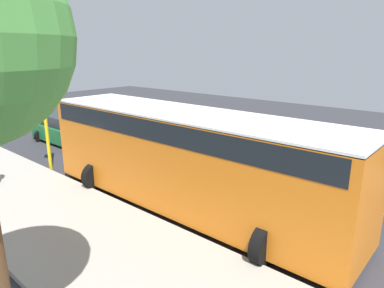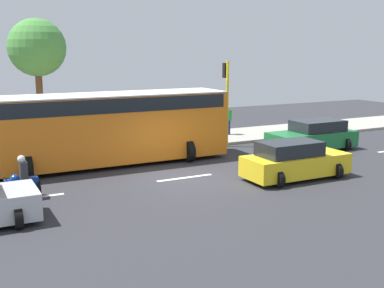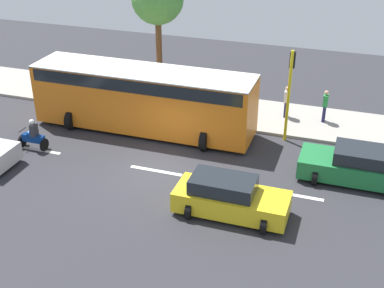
{
  "view_description": "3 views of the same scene",
  "coord_description": "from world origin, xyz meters",
  "px_view_note": "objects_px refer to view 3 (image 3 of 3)",
  "views": [
    {
      "loc": [
        11.38,
        9.14,
        5.01
      ],
      "look_at": [
        0.6,
        -0.29,
        1.08
      ],
      "focal_mm": 32.3,
      "sensor_mm": 36.0,
      "label": 1
    },
    {
      "loc": [
        -16.7,
        8.18,
        5.01
      ],
      "look_at": [
        0.65,
        -0.65,
        1.22
      ],
      "focal_mm": 44.93,
      "sensor_mm": 36.0,
      "label": 2
    },
    {
      "loc": [
        -17.9,
        -7.71,
        11.57
      ],
      "look_at": [
        0.3,
        -1.55,
        1.44
      ],
      "focal_mm": 48.4,
      "sensor_mm": 36.0,
      "label": 3
    }
  ],
  "objects_px": {
    "pedestrian_near_signal": "(286,101)",
    "traffic_light_corner": "(290,83)",
    "city_bus": "(143,96)",
    "motorcycle": "(33,136)",
    "pedestrian_by_tree": "(325,105)",
    "car_green": "(357,166)",
    "car_yellow_cab": "(230,198)"
  },
  "relations": [
    {
      "from": "pedestrian_near_signal",
      "to": "motorcycle",
      "type": "bearing_deg",
      "value": 123.66
    },
    {
      "from": "car_yellow_cab",
      "to": "pedestrian_near_signal",
      "type": "xyz_separation_m",
      "value": [
        9.18,
        -0.58,
        0.35
      ]
    },
    {
      "from": "car_yellow_cab",
      "to": "traffic_light_corner",
      "type": "distance_m",
      "value": 7.3
    },
    {
      "from": "motorcycle",
      "to": "pedestrian_by_tree",
      "type": "distance_m",
      "value": 14.48
    },
    {
      "from": "pedestrian_by_tree",
      "to": "traffic_light_corner",
      "type": "xyz_separation_m",
      "value": [
        -2.36,
        1.57,
        1.87
      ]
    },
    {
      "from": "car_yellow_cab",
      "to": "pedestrian_by_tree",
      "type": "bearing_deg",
      "value": -15.35
    },
    {
      "from": "pedestrian_by_tree",
      "to": "traffic_light_corner",
      "type": "relative_size",
      "value": 0.38
    },
    {
      "from": "car_green",
      "to": "pedestrian_by_tree",
      "type": "distance_m",
      "value": 5.57
    },
    {
      "from": "pedestrian_near_signal",
      "to": "traffic_light_corner",
      "type": "relative_size",
      "value": 0.38
    },
    {
      "from": "pedestrian_near_signal",
      "to": "traffic_light_corner",
      "type": "xyz_separation_m",
      "value": [
        -2.3,
        -0.39,
        1.87
      ]
    },
    {
      "from": "car_yellow_cab",
      "to": "car_green",
      "type": "height_order",
      "value": "same"
    },
    {
      "from": "car_green",
      "to": "pedestrian_near_signal",
      "type": "bearing_deg",
      "value": 36.85
    },
    {
      "from": "motorcycle",
      "to": "car_green",
      "type": "bearing_deg",
      "value": -82.44
    },
    {
      "from": "car_yellow_cab",
      "to": "motorcycle",
      "type": "relative_size",
      "value": 2.81
    },
    {
      "from": "car_green",
      "to": "pedestrian_near_signal",
      "type": "relative_size",
      "value": 2.72
    },
    {
      "from": "car_yellow_cab",
      "to": "pedestrian_by_tree",
      "type": "distance_m",
      "value": 9.6
    },
    {
      "from": "car_green",
      "to": "city_bus",
      "type": "distance_m",
      "value": 10.57
    },
    {
      "from": "car_green",
      "to": "city_bus",
      "type": "bearing_deg",
      "value": 80.97
    },
    {
      "from": "pedestrian_near_signal",
      "to": "car_green",
      "type": "bearing_deg",
      "value": -143.15
    },
    {
      "from": "traffic_light_corner",
      "to": "city_bus",
      "type": "bearing_deg",
      "value": 99.91
    },
    {
      "from": "city_bus",
      "to": "pedestrian_near_signal",
      "type": "height_order",
      "value": "city_bus"
    },
    {
      "from": "pedestrian_near_signal",
      "to": "pedestrian_by_tree",
      "type": "height_order",
      "value": "same"
    },
    {
      "from": "pedestrian_near_signal",
      "to": "traffic_light_corner",
      "type": "height_order",
      "value": "traffic_light_corner"
    },
    {
      "from": "pedestrian_near_signal",
      "to": "traffic_light_corner",
      "type": "bearing_deg",
      "value": -170.34
    },
    {
      "from": "city_bus",
      "to": "pedestrian_by_tree",
      "type": "distance_m",
      "value": 9.23
    },
    {
      "from": "motorcycle",
      "to": "traffic_light_corner",
      "type": "bearing_deg",
      "value": -66.54
    },
    {
      "from": "traffic_light_corner",
      "to": "motorcycle",
      "type": "bearing_deg",
      "value": 113.46
    },
    {
      "from": "car_yellow_cab",
      "to": "city_bus",
      "type": "relative_size",
      "value": 0.39
    },
    {
      "from": "car_yellow_cab",
      "to": "car_green",
      "type": "bearing_deg",
      "value": -47.79
    },
    {
      "from": "car_green",
      "to": "pedestrian_by_tree",
      "type": "relative_size",
      "value": 2.72
    },
    {
      "from": "traffic_light_corner",
      "to": "car_yellow_cab",
      "type": "bearing_deg",
      "value": 171.98
    },
    {
      "from": "city_bus",
      "to": "traffic_light_corner",
      "type": "bearing_deg",
      "value": -80.09
    }
  ]
}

